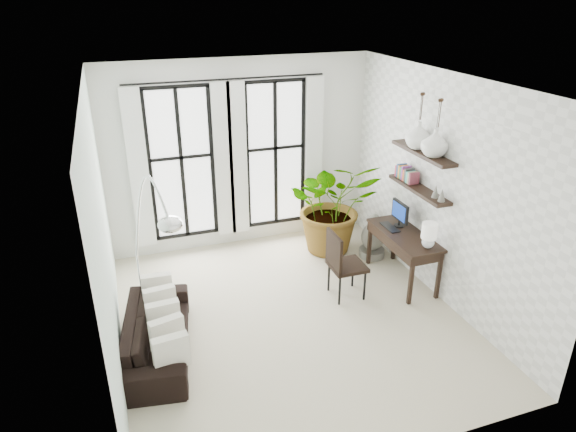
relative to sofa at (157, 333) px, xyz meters
name	(u,v)px	position (x,y,z in m)	size (l,w,h in m)	color
floor	(290,316)	(1.80, 0.16, -0.28)	(5.00, 5.00, 0.00)	beige
ceiling	(290,82)	(1.80, 0.16, 2.92)	(5.00, 5.00, 0.00)	white
wall_left	(103,237)	(-0.45, 0.16, 1.32)	(5.00, 5.00, 0.00)	silver
wall_right	(442,190)	(4.05, 0.16, 1.32)	(5.00, 5.00, 0.00)	white
wall_back	(241,155)	(1.80, 2.66, 1.32)	(4.50, 4.50, 0.00)	white
windows	(230,160)	(1.60, 2.59, 1.28)	(3.26, 0.13, 2.65)	white
wall_shelves	(419,174)	(3.91, 0.55, 1.45)	(0.25, 1.30, 0.60)	black
sofa	(157,333)	(0.00, 0.00, 0.00)	(1.90, 0.74, 0.55)	black
throw_pillows	(164,317)	(0.10, 0.00, 0.22)	(0.40, 1.52, 0.40)	white
plant	(333,205)	(3.15, 1.83, 0.56)	(1.50, 1.30, 1.67)	#2D7228
desk	(406,239)	(3.74, 0.47, 0.47)	(0.58, 1.36, 1.19)	black
desk_chair	(342,261)	(2.67, 0.41, 0.32)	(0.50, 0.50, 1.04)	black
arc_lamp	(149,214)	(0.10, 0.46, 1.41)	(0.71, 1.14, 2.20)	silver
buddha	(373,239)	(3.70, 1.36, 0.05)	(0.43, 0.43, 0.77)	gray
vase_a	(435,143)	(3.91, 0.26, 1.99)	(0.37, 0.37, 0.38)	white
vase_b	(419,135)	(3.91, 0.66, 1.99)	(0.37, 0.37, 0.38)	white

